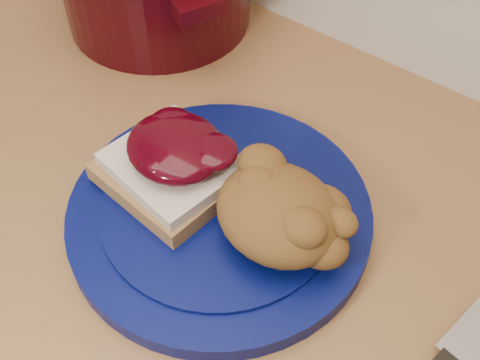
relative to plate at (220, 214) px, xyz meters
The scene contains 3 objects.
plate is the anchor object (origin of this frame).
sandwich 0.07m from the plate, behind, with size 0.14×0.12×0.06m.
stuffing_mound 0.08m from the plate, ahead, with size 0.12×0.10×0.06m, color brown.
Camera 1 is at (0.21, 1.21, 1.38)m, focal length 45.00 mm.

